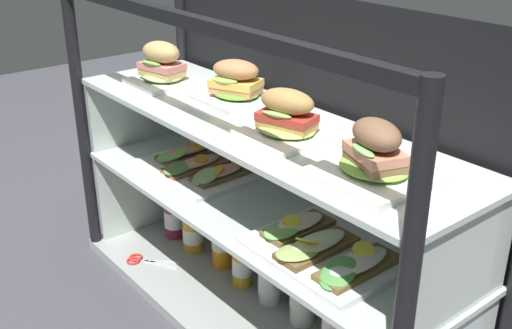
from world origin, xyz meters
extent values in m
cube|color=#424148|center=(0.00, 0.00, -0.01)|extent=(6.00, 6.00, 0.02)
cube|color=#9EA4A1|center=(0.00, 0.00, 0.02)|extent=(1.29, 0.41, 0.03)
cylinder|color=black|center=(-0.62, -0.19, 0.44)|extent=(0.04, 0.04, 0.88)
cylinder|color=black|center=(0.62, -0.19, 0.44)|extent=(0.04, 0.04, 0.88)
cylinder|color=black|center=(-0.62, 0.19, 0.44)|extent=(0.04, 0.04, 0.88)
cube|color=black|center=(0.00, -0.19, 0.86)|extent=(1.25, 0.03, 0.03)
cube|color=black|center=(0.00, 0.20, 0.45)|extent=(1.21, 0.01, 0.85)
cube|color=silver|center=(-0.60, 0.00, 0.18)|extent=(0.01, 0.34, 0.31)
cube|color=silver|center=(0.00, 0.00, 0.34)|extent=(1.23, 0.36, 0.01)
cube|color=silver|center=(-0.60, 0.00, 0.46)|extent=(0.01, 0.34, 0.23)
cube|color=silver|center=(0.60, 0.00, 0.46)|extent=(0.01, 0.34, 0.23)
cube|color=silver|center=(0.00, 0.00, 0.58)|extent=(1.23, 0.36, 0.01)
cube|color=white|center=(-0.41, -0.02, 0.60)|extent=(0.17, 0.17, 0.01)
ellipsoid|color=#9AC772|center=(-0.41, -0.02, 0.62)|extent=(0.13, 0.11, 0.02)
cube|color=#DAB26A|center=(-0.41, -0.02, 0.63)|extent=(0.14, 0.10, 0.02)
cube|color=#DE8076|center=(-0.41, -0.02, 0.65)|extent=(0.14, 0.11, 0.02)
ellipsoid|color=#7FB450|center=(-0.41, -0.05, 0.66)|extent=(0.08, 0.04, 0.02)
ellipsoid|color=tan|center=(-0.41, -0.02, 0.69)|extent=(0.14, 0.11, 0.06)
cube|color=white|center=(-0.14, 0.05, 0.60)|extent=(0.18, 0.18, 0.02)
ellipsoid|color=#659A32|center=(-0.14, 0.05, 0.62)|extent=(0.13, 0.11, 0.02)
cube|color=tan|center=(-0.14, 0.05, 0.63)|extent=(0.15, 0.12, 0.02)
cube|color=#F4BA52|center=(-0.14, 0.05, 0.65)|extent=(0.15, 0.13, 0.02)
ellipsoid|color=#93C952|center=(-0.14, 0.01, 0.66)|extent=(0.08, 0.06, 0.02)
ellipsoid|color=#AE784D|center=(-0.14, 0.05, 0.68)|extent=(0.15, 0.13, 0.05)
cube|color=white|center=(0.14, -0.02, 0.60)|extent=(0.18, 0.18, 0.01)
ellipsoid|color=#A4C55F|center=(0.14, -0.02, 0.61)|extent=(0.14, 0.12, 0.02)
cube|color=tan|center=(0.14, -0.02, 0.62)|extent=(0.14, 0.10, 0.02)
cube|color=#BB3729|center=(0.14, -0.02, 0.64)|extent=(0.15, 0.11, 0.02)
ellipsoid|color=#9AC15F|center=(0.14, -0.05, 0.65)|extent=(0.08, 0.05, 0.02)
ellipsoid|color=#AE8246|center=(0.14, -0.02, 0.68)|extent=(0.15, 0.11, 0.06)
cube|color=white|center=(0.41, -0.04, 0.60)|extent=(0.21, 0.21, 0.02)
ellipsoid|color=#89C44D|center=(0.41, -0.04, 0.62)|extent=(0.15, 0.12, 0.02)
cube|color=#8F6546|center=(0.41, -0.04, 0.63)|extent=(0.14, 0.11, 0.02)
cube|color=tan|center=(0.41, -0.04, 0.65)|extent=(0.14, 0.12, 0.02)
ellipsoid|color=#8BD46D|center=(0.41, -0.07, 0.66)|extent=(0.08, 0.05, 0.02)
ellipsoid|color=brown|center=(0.41, -0.04, 0.69)|extent=(0.14, 0.12, 0.06)
cube|color=white|center=(-0.28, 0.02, 0.36)|extent=(0.34, 0.26, 0.01)
cube|color=brown|center=(-0.37, 0.03, 0.37)|extent=(0.08, 0.19, 0.01)
ellipsoid|color=#81C652|center=(-0.37, -0.03, 0.38)|extent=(0.09, 0.11, 0.04)
ellipsoid|color=#E49688|center=(-0.37, 0.03, 0.39)|extent=(0.07, 0.16, 0.02)
cylinder|color=orange|center=(-0.36, 0.06, 0.40)|extent=(0.05, 0.05, 0.02)
cube|color=brown|center=(-0.28, 0.00, 0.37)|extent=(0.08, 0.20, 0.01)
ellipsoid|color=#668F49|center=(-0.28, -0.06, 0.38)|extent=(0.10, 0.12, 0.02)
ellipsoid|color=#E0A689|center=(-0.28, 0.00, 0.38)|extent=(0.07, 0.16, 0.01)
cylinder|color=orange|center=(-0.27, 0.01, 0.39)|extent=(0.05, 0.05, 0.01)
cube|color=brown|center=(-0.18, 0.02, 0.37)|extent=(0.08, 0.17, 0.01)
ellipsoid|color=#9CB872|center=(-0.18, -0.03, 0.38)|extent=(0.07, 0.09, 0.04)
ellipsoid|color=#EB9E84|center=(-0.18, 0.02, 0.38)|extent=(0.07, 0.14, 0.02)
cylinder|color=orange|center=(-0.17, 0.00, 0.39)|extent=(0.05, 0.05, 0.02)
cube|color=white|center=(0.28, -0.03, 0.36)|extent=(0.34, 0.26, 0.02)
cube|color=brown|center=(0.18, -0.02, 0.37)|extent=(0.08, 0.18, 0.01)
ellipsoid|color=#84BB63|center=(0.18, -0.07, 0.39)|extent=(0.09, 0.10, 0.03)
ellipsoid|color=#F3E7C3|center=(0.18, -0.02, 0.39)|extent=(0.07, 0.14, 0.02)
cylinder|color=yellow|center=(0.19, -0.04, 0.40)|extent=(0.05, 0.05, 0.02)
cube|color=brown|center=(0.28, -0.05, 0.37)|extent=(0.08, 0.20, 0.01)
ellipsoid|color=#9DBA62|center=(0.28, -0.11, 0.39)|extent=(0.09, 0.12, 0.02)
ellipsoid|color=#E7F0C6|center=(0.28, -0.05, 0.39)|extent=(0.07, 0.16, 0.02)
cylinder|color=yellow|center=(0.27, -0.08, 0.40)|extent=(0.07, 0.06, 0.03)
cube|color=brown|center=(0.39, -0.03, 0.37)|extent=(0.08, 0.21, 0.01)
ellipsoid|color=#54994A|center=(0.39, -0.09, 0.39)|extent=(0.09, 0.12, 0.04)
ellipsoid|color=silver|center=(0.39, -0.03, 0.39)|extent=(0.07, 0.16, 0.02)
cylinder|color=yellow|center=(0.38, -0.01, 0.40)|extent=(0.07, 0.07, 0.02)
cylinder|color=maroon|center=(-0.48, 0.03, 0.11)|extent=(0.07, 0.07, 0.15)
cylinder|color=white|center=(-0.48, 0.03, 0.10)|extent=(0.07, 0.07, 0.06)
cylinder|color=#9E2A47|center=(-0.48, 0.03, 0.20)|extent=(0.04, 0.04, 0.04)
cylinder|color=#2C6AB6|center=(-0.48, 0.03, 0.22)|extent=(0.04, 0.04, 0.01)
cylinder|color=gold|center=(-0.37, 0.04, 0.11)|extent=(0.07, 0.07, 0.16)
cylinder|color=silver|center=(-0.37, 0.04, 0.09)|extent=(0.07, 0.07, 0.05)
cylinder|color=gold|center=(-0.37, 0.04, 0.21)|extent=(0.03, 0.03, 0.04)
cylinder|color=black|center=(-0.37, 0.04, 0.23)|extent=(0.04, 0.04, 0.01)
cylinder|color=orange|center=(-0.23, 0.05, 0.11)|extent=(0.07, 0.07, 0.16)
cylinder|color=silver|center=(-0.23, 0.05, 0.12)|extent=(0.07, 0.07, 0.05)
cylinder|color=orange|center=(-0.23, 0.05, 0.21)|extent=(0.03, 0.03, 0.04)
cylinder|color=black|center=(-0.23, 0.05, 0.23)|extent=(0.03, 0.03, 0.01)
cylinder|color=gold|center=(-0.11, 0.04, 0.12)|extent=(0.06, 0.06, 0.18)
cylinder|color=white|center=(-0.11, 0.04, 0.10)|extent=(0.06, 0.06, 0.05)
cylinder|color=gold|center=(-0.11, 0.04, 0.23)|extent=(0.03, 0.03, 0.05)
cylinder|color=black|center=(-0.11, 0.04, 0.26)|extent=(0.03, 0.03, 0.01)
cylinder|color=white|center=(0.00, 0.05, 0.12)|extent=(0.07, 0.07, 0.17)
cylinder|color=silver|center=(0.00, 0.05, 0.09)|extent=(0.07, 0.07, 0.07)
cylinder|color=silver|center=(0.00, 0.05, 0.22)|extent=(0.03, 0.03, 0.05)
cylinder|color=gold|center=(0.00, 0.05, 0.26)|extent=(0.04, 0.04, 0.02)
cylinder|color=white|center=(0.13, 0.06, 0.12)|extent=(0.07, 0.07, 0.18)
cylinder|color=silver|center=(0.13, 0.06, 0.11)|extent=(0.07, 0.07, 0.05)
cylinder|color=silver|center=(0.13, 0.06, 0.23)|extent=(0.04, 0.04, 0.03)
cylinder|color=gold|center=(0.13, 0.06, 0.25)|extent=(0.04, 0.04, 0.01)
cylinder|color=#B7D542|center=(0.26, 0.05, 0.11)|extent=(0.06, 0.06, 0.16)
cylinder|color=white|center=(0.26, 0.05, 0.10)|extent=(0.06, 0.06, 0.06)
cylinder|color=#B6D44D|center=(0.26, 0.05, 0.22)|extent=(0.03, 0.03, 0.04)
cylinder|color=black|center=(0.26, 0.05, 0.24)|extent=(0.04, 0.04, 0.01)
cylinder|color=#922D46|center=(0.38, 0.04, 0.25)|extent=(0.03, 0.03, 0.04)
cylinder|color=teal|center=(0.38, 0.04, 0.28)|extent=(0.04, 0.04, 0.01)
cube|color=silver|center=(-0.36, -0.09, 0.03)|extent=(0.09, 0.09, 0.00)
torus|color=red|center=(-0.43, -0.16, 0.03)|extent=(0.06, 0.06, 0.01)
cube|color=silver|center=(-0.35, -0.10, 0.03)|extent=(0.11, 0.06, 0.00)
torus|color=red|center=(-0.44, -0.14, 0.03)|extent=(0.06, 0.06, 0.01)
cylinder|color=silver|center=(-0.39, -0.12, 0.03)|extent=(0.01, 0.01, 0.01)
camera|label=1|loc=(1.12, -0.91, 1.11)|focal=43.56mm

